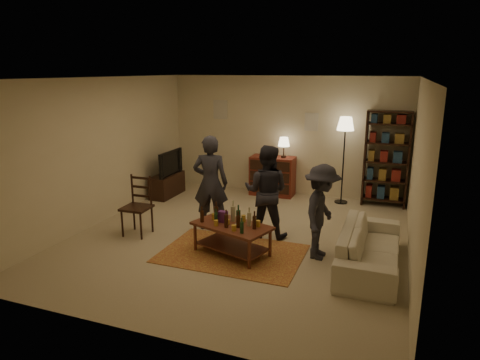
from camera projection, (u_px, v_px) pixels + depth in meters
The scene contains 13 objects.
floor at pixel (239, 237), 7.44m from camera, with size 6.00×6.00×0.00m, color #C6B793.
room_shell at pixel (258, 115), 9.91m from camera, with size 6.00×6.00×6.00m.
rug at pixel (232, 253), 6.77m from camera, with size 2.20×1.50×0.01m, color maroon.
coffee_table at pixel (232, 228), 6.67m from camera, with size 1.35×0.99×0.83m.
dining_chair at pixel (138, 203), 7.49m from camera, with size 0.47×0.47×1.06m.
tv_stand at pixel (167, 179), 9.80m from camera, with size 0.40×1.00×1.06m.
dresser at pixel (273, 175), 9.85m from camera, with size 1.00×0.50×1.36m.
bookshelf at pixel (386, 158), 8.94m from camera, with size 0.90×0.34×2.02m.
floor_lamp at pixel (345, 130), 8.97m from camera, with size 0.36×0.36×1.87m.
sofa at pixel (370, 247), 6.25m from camera, with size 2.08×0.81×0.61m, color beige.
person_left at pixel (211, 183), 7.64m from camera, with size 0.63×0.41×1.72m, color #27272F.
person_right at pixel (266, 192), 7.31m from camera, with size 0.78×0.61×1.61m, color #232229.
person_by_sofa at pixel (321, 212), 6.47m from camera, with size 0.95×0.55×1.47m, color #27272E.
Camera 1 is at (2.45, -6.51, 2.83)m, focal length 32.00 mm.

